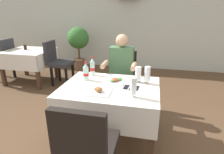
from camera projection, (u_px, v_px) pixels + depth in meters
ground_plane at (110, 143)px, 2.39m from camera, size 11.00×11.00×0.00m
back_wall at (139, 12)px, 5.04m from camera, size 11.00×0.12×3.06m
main_dining_table at (110, 99)px, 2.28m from camera, size 1.14×0.89×0.75m
chair_far_diner_seat at (122, 78)px, 3.05m from camera, size 0.44×0.50×0.97m
chair_near_camera_side at (87, 146)px, 1.52m from camera, size 0.44×0.50×0.97m
seated_diner_far at (121, 71)px, 2.90m from camera, size 0.50×0.46×1.26m
plate_near_camera at (99, 91)px, 2.05m from camera, size 0.26×0.26×0.06m
plate_far_diner at (115, 81)px, 2.35m from camera, size 0.24×0.24×0.06m
beer_glass_left at (138, 74)px, 2.30m from camera, size 0.08×0.08×0.20m
beer_glass_middle at (133, 87)px, 1.91m from camera, size 0.07×0.07×0.22m
beer_glass_right at (147, 75)px, 2.27m from camera, size 0.07×0.07×0.22m
cola_bottle_primary at (86, 72)px, 2.38m from camera, size 0.07×0.07×0.25m
cola_bottle_secondary at (92, 67)px, 2.56m from camera, size 0.06×0.06×0.26m
napkin_cutlery_set at (131, 87)px, 2.17m from camera, size 0.18×0.19×0.01m
background_dining_table at (29, 58)px, 4.24m from camera, size 0.98×0.88×0.75m
background_chair_left at (3, 57)px, 4.39m from camera, size 0.50×0.44×0.97m
background_chair_right at (58, 60)px, 4.10m from camera, size 0.50×0.44×0.97m
background_table_tumbler at (25, 47)px, 4.22m from camera, size 0.06×0.06×0.11m
potted_plant_corner at (78, 42)px, 5.05m from camera, size 0.58×0.58×1.17m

